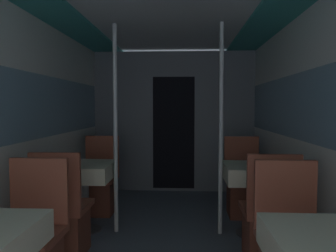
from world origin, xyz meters
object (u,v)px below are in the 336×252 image
at_px(chair_left_near_1, 63,224).
at_px(dining_table_right_1, 254,176).
at_px(chair_right_far_1, 243,191).
at_px(support_pole_left_1, 115,129).
at_px(chair_right_near_1, 268,228).
at_px(dining_table_left_1, 84,175).
at_px(support_pole_right_1, 221,130).
at_px(chair_left_far_1, 99,189).

xyz_separation_m(chair_left_near_1, dining_table_right_1, (1.76, 0.59, 0.31)).
bearing_deg(chair_right_far_1, chair_left_near_1, 33.96).
relative_size(support_pole_left_1, chair_right_near_1, 2.29).
bearing_deg(chair_right_far_1, dining_table_left_1, 18.61).
distance_m(support_pole_left_1, chair_right_near_1, 1.73).
bearing_deg(support_pole_right_1, chair_left_far_1, 157.38).
bearing_deg(chair_left_far_1, chair_right_far_1, -180.00).
bearing_deg(chair_left_near_1, support_pole_right_1, 22.62).
xyz_separation_m(chair_left_far_1, dining_table_right_1, (1.76, -0.59, 0.31)).
bearing_deg(chair_left_near_1, chair_right_far_1, 33.96).
distance_m(dining_table_left_1, chair_right_far_1, 1.88).
relative_size(chair_left_far_1, support_pole_right_1, 0.44).
relative_size(support_pole_left_1, dining_table_right_1, 3.00).
distance_m(support_pole_left_1, support_pole_right_1, 1.08).
xyz_separation_m(chair_left_near_1, support_pole_right_1, (1.42, 0.59, 0.79)).
relative_size(chair_left_near_1, dining_table_right_1, 1.31).
distance_m(chair_left_near_1, dining_table_right_1, 1.88).
height_order(chair_left_far_1, support_pole_right_1, support_pole_right_1).
xyz_separation_m(dining_table_left_1, dining_table_right_1, (1.76, 0.00, 0.00)).
relative_size(chair_left_near_1, support_pole_left_1, 0.44).
distance_m(chair_right_near_1, support_pole_right_1, 1.04).
relative_size(dining_table_right_1, support_pole_right_1, 0.33).
bearing_deg(chair_right_far_1, support_pole_left_1, 22.62).
bearing_deg(chair_left_near_1, support_pole_left_1, 60.30).
distance_m(dining_table_left_1, chair_left_near_1, 0.67).
relative_size(dining_table_right_1, chair_right_far_1, 0.76).
bearing_deg(chair_right_near_1, chair_right_far_1, 90.00).
relative_size(support_pole_left_1, chair_right_far_1, 2.29).
height_order(dining_table_left_1, support_pole_right_1, support_pole_right_1).
height_order(support_pole_left_1, chair_right_far_1, support_pole_left_1).
relative_size(chair_right_near_1, chair_right_far_1, 1.00).
xyz_separation_m(chair_left_far_1, chair_right_near_1, (1.76, -1.19, 0.00)).
xyz_separation_m(chair_right_near_1, chair_right_far_1, (0.00, 1.19, 0.00)).
bearing_deg(dining_table_right_1, support_pole_right_1, -180.00).
bearing_deg(chair_left_far_1, dining_table_left_1, 90.00).
height_order(dining_table_left_1, chair_left_far_1, chair_left_far_1).
xyz_separation_m(support_pole_left_1, chair_right_far_1, (1.42, 0.59, -0.79)).
bearing_deg(chair_right_near_1, chair_left_far_1, 146.04).
xyz_separation_m(support_pole_left_1, chair_right_near_1, (1.42, -0.59, -0.79)).
bearing_deg(support_pole_left_1, chair_left_near_1, -119.70).
relative_size(chair_left_far_1, chair_right_far_1, 1.00).
height_order(dining_table_left_1, chair_left_near_1, chair_left_near_1).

